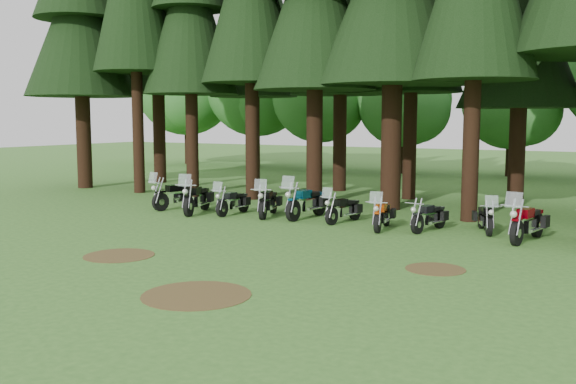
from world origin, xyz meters
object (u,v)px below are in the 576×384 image
motorcycle_0 (178,196)px  motorcycle_1 (197,199)px  motorcycle_3 (268,203)px  motorcycle_2 (233,203)px  motorcycle_4 (306,203)px  motorcycle_9 (527,224)px  motorcycle_5 (343,210)px  motorcycle_7 (429,218)px  motorcycle_6 (382,216)px  motorcycle_8 (485,219)px

motorcycle_0 → motorcycle_1: 1.48m
motorcycle_3 → motorcycle_2: bearing=171.9°
motorcycle_4 → motorcycle_9: (7.49, -0.70, -0.02)m
motorcycle_0 → motorcycle_5: bearing=14.4°
motorcycle_1 → motorcycle_5: motorcycle_1 is taller
motorcycle_0 → motorcycle_1: (1.37, -0.57, 0.02)m
motorcycle_1 → motorcycle_2: (1.33, 0.40, -0.09)m
motorcycle_5 → motorcycle_9: motorcycle_9 is taller
motorcycle_2 → motorcycle_7: motorcycle_2 is taller
motorcycle_5 → motorcycle_7: size_ratio=1.02×
motorcycle_1 → motorcycle_7: motorcycle_1 is taller
motorcycle_5 → motorcycle_3: bearing=-168.2°
motorcycle_6 → motorcycle_9: 4.34m
motorcycle_0 → motorcycle_3: motorcycle_0 is taller
motorcycle_2 → motorcycle_9: size_ratio=0.84×
motorcycle_2 → motorcycle_7: (7.29, 0.12, -0.02)m
motorcycle_0 → motorcycle_7: (9.99, -0.04, -0.09)m
motorcycle_1 → motorcycle_8: 10.27m
motorcycle_0 → motorcycle_6: (8.62, -0.48, -0.06)m
motorcycle_0 → motorcycle_9: (12.95, -0.34, 0.01)m
motorcycle_9 → motorcycle_5: bearing=-174.5°
motorcycle_0 → motorcycle_4: bearing=16.9°
motorcycle_2 → motorcycle_4: (2.76, 0.52, 0.10)m
motorcycle_2 → motorcycle_7: bearing=0.3°
motorcycle_1 → motorcycle_9: 11.58m
motorcycle_3 → motorcycle_5: motorcycle_3 is taller
motorcycle_0 → motorcycle_7: size_ratio=1.20×
motorcycle_1 → motorcycle_7: 8.64m
motorcycle_9 → motorcycle_4: bearing=-175.1°
motorcycle_0 → motorcycle_3: (4.08, 0.06, -0.02)m
motorcycle_8 → motorcycle_9: motorcycle_9 is taller
motorcycle_8 → motorcycle_6: bearing=177.7°
motorcycle_0 → motorcycle_6: 8.63m
motorcycle_1 → motorcycle_5: size_ratio=1.21×
motorcycle_1 → motorcycle_7: size_ratio=1.23×
motorcycle_1 → motorcycle_2: motorcycle_1 is taller
motorcycle_4 → motorcycle_5: 1.54m
motorcycle_6 → motorcycle_8: motorcycle_6 is taller
motorcycle_3 → motorcycle_7: size_ratio=1.14×
motorcycle_2 → motorcycle_4: motorcycle_4 is taller
motorcycle_2 → motorcycle_5: (4.28, 0.32, -0.01)m
motorcycle_2 → motorcycle_3: (1.37, 0.22, 0.05)m
motorcycle_1 → motorcycle_3: (2.71, 0.63, -0.04)m
motorcycle_8 → motorcycle_2: bearing=162.9°
motorcycle_0 → motorcycle_6: bearing=10.0°
motorcycle_2 → motorcycle_3: size_ratio=0.90×
motorcycle_1 → motorcycle_8: (10.21, 1.14, -0.10)m
motorcycle_9 → motorcycle_2: bearing=-170.8°
motorcycle_4 → motorcycle_3: bearing=-163.7°
motorcycle_2 → motorcycle_8: 8.90m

